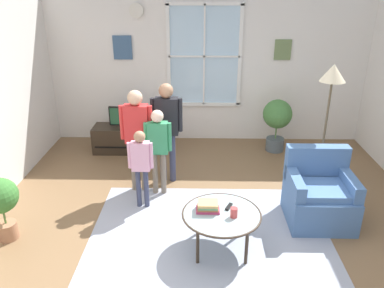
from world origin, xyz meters
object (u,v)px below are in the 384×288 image
object	(u,v)px
coffee_table	(222,215)
remote_near_books	(229,207)
armchair	(319,196)
person_pink_shirt	(141,161)
potted_plant_by_window	(277,119)
floor_lamp	(331,87)
television	(124,116)
tv_stand	(126,139)
book_stack	(208,206)
person_green_shirt	(158,143)
cup	(234,212)
person_red_shirt	(137,130)
person_black_shirt	(167,122)
potted_plant_corner	(1,201)

from	to	relation	value
coffee_table	remote_near_books	xyz separation A→B (m)	(0.08, 0.12, 0.04)
armchair	person_pink_shirt	world-z (taller)	person_pink_shirt
potted_plant_by_window	floor_lamp	bearing A→B (deg)	-75.50
television	coffee_table	bearing A→B (deg)	-59.92
remote_near_books	potted_plant_by_window	size ratio (longest dim) A/B	0.15
coffee_table	potted_plant_by_window	world-z (taller)	potted_plant_by_window
tv_stand	coffee_table	world-z (taller)	coffee_table
coffee_table	floor_lamp	distance (m)	2.21
armchair	book_stack	bearing A→B (deg)	-158.06
person_green_shirt	potted_plant_by_window	distance (m)	2.39
armchair	cup	xyz separation A→B (m)	(-1.09, -0.66, 0.18)
cup	person_pink_shirt	world-z (taller)	person_pink_shirt
book_stack	person_red_shirt	world-z (taller)	person_red_shirt
person_green_shirt	armchair	bearing A→B (deg)	-16.38
coffee_table	cup	xyz separation A→B (m)	(0.12, -0.06, 0.08)
remote_near_books	book_stack	bearing A→B (deg)	-163.74
tv_stand	book_stack	world-z (taller)	book_stack
book_stack	remote_near_books	bearing A→B (deg)	16.26
person_red_shirt	television	bearing A→B (deg)	108.06
person_black_shirt	potted_plant_corner	size ratio (longest dim) A/B	1.93
person_pink_shirt	potted_plant_corner	bearing A→B (deg)	-153.91
person_black_shirt	potted_plant_by_window	xyz separation A→B (m)	(1.76, 1.14, -0.34)
floor_lamp	cup	bearing A→B (deg)	-133.19
remote_near_books	person_red_shirt	world-z (taller)	person_red_shirt
remote_near_books	person_black_shirt	size ratio (longest dim) A/B	0.10
person_pink_shirt	person_green_shirt	xyz separation A→B (m)	(0.18, 0.35, 0.10)
tv_stand	coffee_table	xyz separation A→B (m)	(1.51, -2.61, 0.20)
tv_stand	armchair	bearing A→B (deg)	-36.50
tv_stand	potted_plant_by_window	world-z (taller)	potted_plant_by_window
potted_plant_corner	television	bearing A→B (deg)	69.90
person_green_shirt	floor_lamp	world-z (taller)	floor_lamp
television	person_black_shirt	xyz separation A→B (m)	(0.81, -1.06, 0.29)
remote_near_books	armchair	bearing A→B (deg)	23.05
person_red_shirt	floor_lamp	bearing A→B (deg)	1.04
person_green_shirt	floor_lamp	distance (m)	2.33
armchair	cup	size ratio (longest dim) A/B	8.01
remote_near_books	person_black_shirt	distance (m)	1.70
person_pink_shirt	person_red_shirt	bearing A→B (deg)	103.48
television	tv_stand	bearing A→B (deg)	90.00
person_black_shirt	cup	bearing A→B (deg)	-62.94
potted_plant_by_window	floor_lamp	size ratio (longest dim) A/B	0.51
person_green_shirt	person_red_shirt	world-z (taller)	person_red_shirt
armchair	coffee_table	size ratio (longest dim) A/B	1.02
person_pink_shirt	potted_plant_corner	world-z (taller)	person_pink_shirt
cup	remote_near_books	world-z (taller)	cup
coffee_table	person_green_shirt	distance (m)	1.46
remote_near_books	person_green_shirt	world-z (taller)	person_green_shirt
book_stack	floor_lamp	size ratio (longest dim) A/B	0.14
remote_near_books	tv_stand	bearing A→B (deg)	122.60
tv_stand	person_green_shirt	distance (m)	1.69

